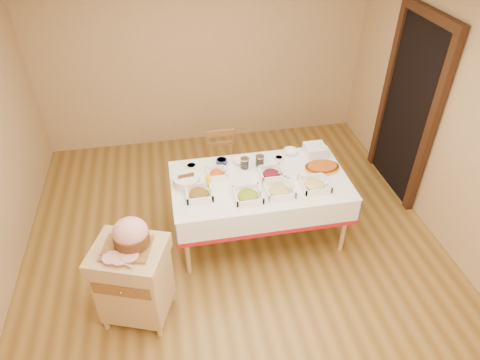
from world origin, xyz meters
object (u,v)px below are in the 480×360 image
at_px(dining_table, 259,192).
at_px(bread_basket, 186,181).
at_px(dining_chair, 223,164).
at_px(brass_platter, 322,167).
at_px(butcher_cart, 134,279).
at_px(mustard_bottle, 208,181).
at_px(ham_on_board, 130,236).
at_px(preserve_jar_right, 260,161).
at_px(plate_stack, 315,150).
at_px(preserve_jar_left, 245,164).

height_order(dining_table, bread_basket, bread_basket).
height_order(dining_chair, brass_platter, dining_chair).
distance_m(dining_table, butcher_cart, 1.56).
distance_m(dining_table, mustard_bottle, 0.59).
bearing_deg(ham_on_board, dining_table, 32.23).
bearing_deg(preserve_jar_right, brass_platter, -16.27).
bearing_deg(preserve_jar_right, dining_chair, 119.24).
bearing_deg(bread_basket, ham_on_board, -121.31).
bearing_deg(ham_on_board, dining_chair, 58.24).
relative_size(preserve_jar_right, brass_platter, 0.32).
bearing_deg(ham_on_board, preserve_jar_right, 38.38).
distance_m(ham_on_board, mustard_bottle, 1.08).
height_order(dining_table, mustard_bottle, mustard_bottle).
height_order(mustard_bottle, plate_stack, mustard_bottle).
relative_size(dining_chair, preserve_jar_right, 6.92).
xyz_separation_m(preserve_jar_left, preserve_jar_right, (0.17, 0.01, 0.00)).
bearing_deg(butcher_cart, ham_on_board, 38.10).
bearing_deg(bread_basket, preserve_jar_left, 15.84).
bearing_deg(brass_platter, butcher_cart, -155.90).
relative_size(preserve_jar_left, brass_platter, 0.32).
distance_m(dining_table, bread_basket, 0.78).
bearing_deg(preserve_jar_right, plate_stack, 9.00).
relative_size(preserve_jar_right, plate_stack, 0.54).
relative_size(bread_basket, brass_platter, 0.73).
bearing_deg(ham_on_board, bread_basket, 58.69).
bearing_deg(butcher_cart, preserve_jar_right, 38.37).
height_order(butcher_cart, mustard_bottle, mustard_bottle).
bearing_deg(bread_basket, plate_stack, 11.40).
xyz_separation_m(dining_chair, mustard_bottle, (-0.27, -0.85, 0.41)).
bearing_deg(brass_platter, mustard_bottle, -175.82).
distance_m(bread_basket, brass_platter, 1.44).
bearing_deg(brass_platter, dining_chair, 141.61).
distance_m(butcher_cart, ham_on_board, 0.49).
bearing_deg(preserve_jar_left, ham_on_board, -138.08).
bearing_deg(plate_stack, dining_chair, 154.27).
relative_size(dining_table, preserve_jar_left, 15.21).
relative_size(dining_table, mustard_bottle, 10.59).
xyz_separation_m(butcher_cart, bread_basket, (0.57, 0.89, 0.33)).
xyz_separation_m(butcher_cart, preserve_jar_left, (1.20, 1.07, 0.33)).
bearing_deg(bread_basket, preserve_jar_right, 13.33).
bearing_deg(preserve_jar_left, plate_stack, 7.87).
bearing_deg(brass_platter, dining_table, -174.75).
height_order(dining_chair, plate_stack, plate_stack).
relative_size(butcher_cart, preserve_jar_left, 7.10).
height_order(ham_on_board, mustard_bottle, ham_on_board).
xyz_separation_m(plate_stack, brass_platter, (-0.02, -0.29, -0.03)).
height_order(dining_table, butcher_cart, butcher_cart).
bearing_deg(brass_platter, preserve_jar_right, 163.73).
bearing_deg(ham_on_board, plate_stack, 30.23).
bearing_deg(preserve_jar_left, dining_chair, 104.74).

